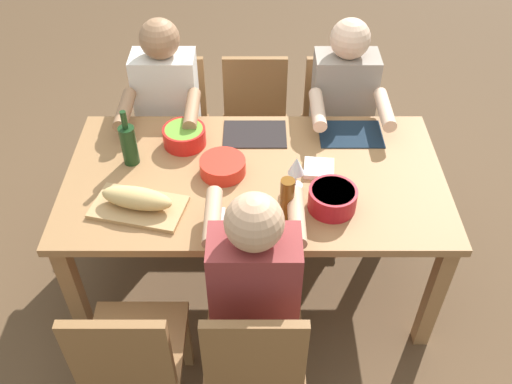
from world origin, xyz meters
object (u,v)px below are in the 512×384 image
object	(u,v)px
bread_loaf	(138,198)
serving_bowl_greens	(224,166)
diner_far_left	(168,108)
serving_bowl_fruit	(334,198)
chair_near_left	(132,355)
diner_far_right	(344,108)
diner_near_center	(256,285)
napkin_stack	(320,169)
beer_bottle	(288,200)
wine_bottle	(130,144)
wine_glass	(298,167)
chair_far_center	(256,121)
chair_far_right	(337,121)
chair_far_left	(176,120)
cutting_board	(140,207)
cup_near_center	(250,210)
serving_bowl_salad	(186,135)
chair_near_center	(255,355)

from	to	relation	value
bread_loaf	serving_bowl_greens	bearing A→B (deg)	34.27
diner_far_left	serving_bowl_fruit	world-z (taller)	diner_far_left
chair_near_left	bread_loaf	world-z (taller)	same
serving_bowl_greens	diner_far_right	bearing A→B (deg)	42.95
chair_near_left	bread_loaf	bearing A→B (deg)	91.96
diner_far_left	diner_near_center	bearing A→B (deg)	-68.16
bread_loaf	napkin_stack	xyz separation A→B (m)	(0.81, 0.26, -0.05)
chair_near_left	beer_bottle	xyz separation A→B (m)	(0.62, 0.50, 0.37)
wine_bottle	wine_glass	bearing A→B (deg)	-12.63
chair_far_center	bread_loaf	bearing A→B (deg)	-116.43
diner_far_left	beer_bottle	bearing A→B (deg)	-55.24
serving_bowl_fruit	bread_loaf	xyz separation A→B (m)	(-0.85, -0.01, 0.01)
chair_far_right	beer_bottle	bearing A→B (deg)	-108.08
chair_far_left	diner_far_left	bearing A→B (deg)	-90.00
chair_near_left	napkin_stack	distance (m)	1.17
serving_bowl_fruit	chair_far_right	bearing A→B (deg)	81.51
serving_bowl_fruit	napkin_stack	distance (m)	0.26
diner_far_right	bread_loaf	world-z (taller)	diner_far_right
cutting_board	serving_bowl_fruit	bearing A→B (deg)	0.71
bread_loaf	wine_bottle	world-z (taller)	wine_bottle
diner_far_left	beer_bottle	xyz separation A→B (m)	(0.62, -0.90, 0.15)
chair_near_left	serving_bowl_fruit	size ratio (longest dim) A/B	4.03
diner_far_left	napkin_stack	size ratio (longest dim) A/B	8.57
chair_far_center	cutting_board	size ratio (longest dim) A/B	2.12
serving_bowl_greens	cutting_board	distance (m)	0.43
bread_loaf	wine_bottle	size ratio (longest dim) A/B	1.10
chair_near_left	chair_far_left	size ratio (longest dim) A/B	1.00
chair_far_right	cutting_board	distance (m)	1.45
cup_near_center	bread_loaf	bearing A→B (deg)	174.05
chair_far_right	cutting_board	xyz separation A→B (m)	(-1.00, -1.02, 0.27)
chair_far_center	cup_near_center	size ratio (longest dim) A/B	9.32
cutting_board	cup_near_center	bearing A→B (deg)	-5.95
serving_bowl_fruit	serving_bowl_salad	xyz separation A→B (m)	(-0.69, 0.45, -0.01)
cup_near_center	chair_far_right	bearing A→B (deg)	64.46
serving_bowl_greens	serving_bowl_salad	size ratio (longest dim) A/B	1.02
chair_far_left	serving_bowl_fruit	xyz separation A→B (m)	(0.83, -1.01, 0.32)
diner_far_right	napkin_stack	bearing A→B (deg)	-107.78
beer_bottle	wine_glass	world-z (taller)	beer_bottle
serving_bowl_salad	chair_far_center	bearing A→B (deg)	58.00
chair_near_center	wine_glass	xyz separation A→B (m)	(0.19, 0.71, 0.37)
diner_near_center	serving_bowl_greens	bearing A→B (deg)	103.44
serving_bowl_greens	wine_glass	distance (m)	0.36
chair_far_right	diner_near_center	bearing A→B (deg)	-109.20
chair_far_right	chair_far_left	size ratio (longest dim) A/B	1.00
serving_bowl_greens	bread_loaf	world-z (taller)	bread_loaf
chair_far_center	napkin_stack	bearing A→B (deg)	-68.33
serving_bowl_salad	beer_bottle	world-z (taller)	beer_bottle
serving_bowl_fruit	beer_bottle	distance (m)	0.22
chair_far_left	beer_bottle	xyz separation A→B (m)	(0.62, -1.08, 0.37)
serving_bowl_fruit	chair_far_left	bearing A→B (deg)	129.25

